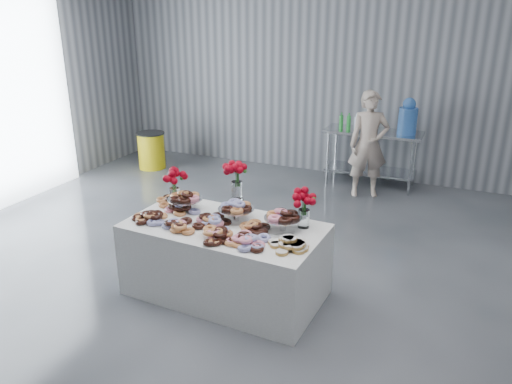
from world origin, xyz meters
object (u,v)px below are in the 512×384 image
(person, at_px, (369,144))
(trash_barrel, at_px, (151,150))
(prep_table, at_px, (372,148))
(display_table, at_px, (225,260))
(water_jug, at_px, (408,118))

(person, relative_size, trash_barrel, 2.47)
(person, bearing_deg, trash_barrel, 162.10)
(prep_table, relative_size, person, 0.94)
(display_table, relative_size, person, 1.19)
(person, xyz_separation_m, trash_barrel, (-3.80, -0.18, -0.48))
(display_table, relative_size, trash_barrel, 2.94)
(prep_table, xyz_separation_m, person, (0.03, -0.48, 0.18))
(prep_table, bearing_deg, water_jug, -0.00)
(person, distance_m, trash_barrel, 3.84)
(water_jug, height_order, person, person)
(water_jug, height_order, trash_barrel, water_jug)
(water_jug, bearing_deg, display_table, -106.57)
(prep_table, distance_m, water_jug, 0.73)
(display_table, xyz_separation_m, person, (0.68, 3.39, 0.43))
(display_table, relative_size, water_jug, 3.43)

